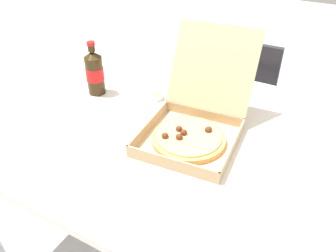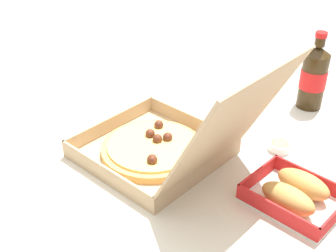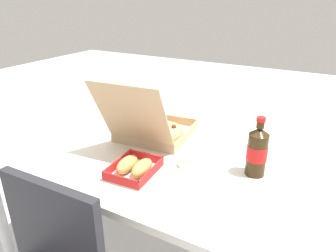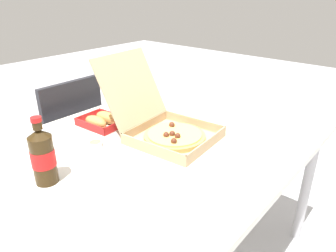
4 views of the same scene
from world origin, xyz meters
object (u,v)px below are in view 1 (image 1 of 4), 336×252
(chair, at_px, (243,96))
(bread_side_box, at_px, (202,87))
(cola_bottle, at_px, (95,72))
(paper_menu, at_px, (90,70))
(pizza_box_open, at_px, (194,124))
(dipping_sauce_cup, at_px, (157,96))

(chair, distance_m, bread_side_box, 0.52)
(chair, xyz_separation_m, bread_side_box, (-0.06, -0.45, 0.25))
(cola_bottle, height_order, paper_menu, cola_bottle)
(chair, height_order, cola_bottle, cola_bottle)
(paper_menu, bearing_deg, bread_side_box, -2.12)
(chair, distance_m, paper_menu, 0.84)
(bread_side_box, bearing_deg, cola_bottle, -151.46)
(pizza_box_open, height_order, dipping_sauce_cup, pizza_box_open)
(cola_bottle, bearing_deg, bread_side_box, 28.54)
(chair, height_order, dipping_sauce_cup, chair)
(bread_side_box, height_order, cola_bottle, cola_bottle)
(paper_menu, distance_m, dipping_sauce_cup, 0.42)
(bread_side_box, relative_size, dipping_sauce_cup, 3.56)
(cola_bottle, xyz_separation_m, dipping_sauce_cup, (0.25, 0.08, -0.08))
(pizza_box_open, bearing_deg, dipping_sauce_cup, 146.90)
(cola_bottle, distance_m, paper_menu, 0.24)
(bread_side_box, relative_size, cola_bottle, 0.89)
(chair, bearing_deg, dipping_sauce_cup, -109.16)
(dipping_sauce_cup, bearing_deg, paper_menu, 169.88)
(chair, height_order, bread_side_box, chair)
(paper_menu, bearing_deg, chair, 31.13)
(pizza_box_open, bearing_deg, cola_bottle, 170.60)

